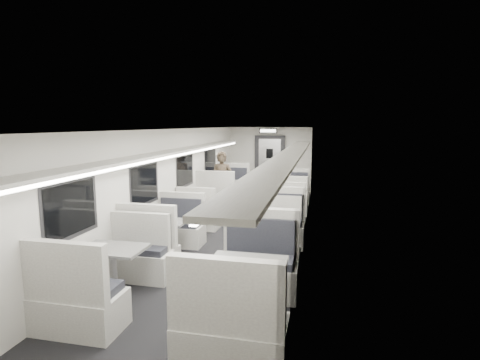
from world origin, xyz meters
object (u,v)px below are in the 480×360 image
at_px(booth_left_b, 208,208).
at_px(passenger, 222,183).
at_px(booth_right_a, 291,196).
at_px(booth_right_c, 272,238).
at_px(booth_right_b, 282,217).
at_px(vestibule_door, 270,165).
at_px(booth_left_c, 165,238).
at_px(exit_sign, 268,131).
at_px(booth_left_d, 114,273).
at_px(booth_left_a, 224,194).
at_px(booth_right_d, 248,292).

xyz_separation_m(booth_left_b, passenger, (0.14, 0.91, 0.53)).
height_order(booth_right_a, booth_right_c, booth_right_c).
bearing_deg(booth_right_c, booth_left_b, 129.95).
height_order(booth_right_c, passenger, passenger).
distance_m(booth_right_b, vestibule_door, 5.12).
bearing_deg(passenger, booth_left_c, -89.01).
distance_m(vestibule_door, exit_sign, 1.33).
bearing_deg(booth_right_b, vestibule_door, 101.36).
height_order(booth_right_c, vestibule_door, vestibule_door).
bearing_deg(booth_left_d, exit_sign, 83.27).
distance_m(booth_left_d, exit_sign, 8.74).
height_order(booth_right_b, booth_right_c, booth_right_c).
relative_size(booth_left_a, booth_left_c, 1.15).
height_order(booth_left_a, booth_left_d, booth_left_a).
bearing_deg(booth_right_a, passenger, -149.68).
distance_m(booth_right_c, passenger, 3.81).
distance_m(booth_right_d, exit_sign, 8.96).
bearing_deg(passenger, booth_right_d, -68.60).
xyz_separation_m(booth_left_c, exit_sign, (1.00, 6.68, 1.92)).
relative_size(booth_left_a, exit_sign, 3.76).
xyz_separation_m(booth_left_b, booth_right_b, (2.00, -0.53, 0.00)).
relative_size(booth_right_a, booth_right_d, 0.88).
bearing_deg(booth_right_c, booth_right_a, 90.00).
bearing_deg(booth_left_a, booth_right_a, 9.69).
bearing_deg(booth_left_c, booth_left_b, 90.00).
bearing_deg(booth_right_c, booth_left_c, -170.57).
bearing_deg(booth_right_a, booth_right_b, -90.00).
distance_m(booth_right_b, passenger, 2.41).
height_order(booth_left_a, booth_right_a, booth_left_a).
height_order(booth_right_a, vestibule_door, vestibule_door).
height_order(booth_left_d, booth_right_b, booth_left_d).
xyz_separation_m(booth_left_a, passenger, (0.14, -0.75, 0.46)).
distance_m(booth_left_b, booth_right_d, 5.15).
xyz_separation_m(booth_right_c, passenger, (-1.86, 3.29, 0.48)).
xyz_separation_m(booth_right_d, vestibule_door, (-1.00, 9.19, 0.62)).
bearing_deg(booth_left_c, booth_right_a, 67.01).
xyz_separation_m(booth_left_b, exit_sign, (1.00, 3.96, 1.93)).
height_order(booth_left_a, booth_left_c, booth_left_a).
relative_size(passenger, exit_sign, 2.84).
xyz_separation_m(booth_left_c, booth_right_b, (2.00, 2.19, -0.01)).
height_order(booth_left_a, booth_right_d, booth_right_d).
bearing_deg(booth_right_a, vestibule_door, 112.20).
xyz_separation_m(booth_left_c, booth_right_c, (2.00, 0.33, 0.04)).
xyz_separation_m(booth_left_a, vestibule_door, (1.00, 2.79, 0.62)).
height_order(booth_left_c, booth_right_d, booth_right_d).
bearing_deg(exit_sign, booth_right_c, -81.04).
bearing_deg(vestibule_door, booth_left_d, -96.36).
bearing_deg(exit_sign, passenger, -105.74).
bearing_deg(booth_left_a, booth_right_c, -63.67).
height_order(booth_left_a, booth_right_c, booth_left_a).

